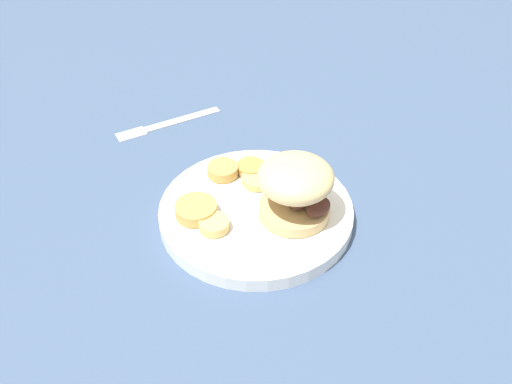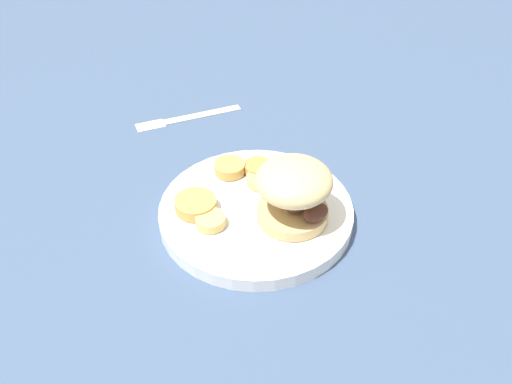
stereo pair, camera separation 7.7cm
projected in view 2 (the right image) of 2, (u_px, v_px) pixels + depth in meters
ground_plane at (256, 218)px, 0.80m from camera, size 4.00×4.00×0.00m
dinner_plate at (256, 212)px, 0.79m from camera, size 0.26×0.26×0.02m
sandwich at (295, 188)px, 0.74m from camera, size 0.10×0.12×0.08m
potato_round_0 at (263, 179)px, 0.82m from camera, size 0.05×0.05×0.01m
potato_round_1 at (196, 204)px, 0.77m from camera, size 0.05×0.05×0.02m
potato_round_2 at (258, 168)px, 0.84m from camera, size 0.04×0.04×0.01m
potato_round_3 at (230, 168)px, 0.83m from camera, size 0.04×0.04×0.01m
potato_round_4 at (210, 221)px, 0.75m from camera, size 0.04×0.04×0.01m
fork at (187, 118)px, 0.98m from camera, size 0.14×0.14×0.00m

